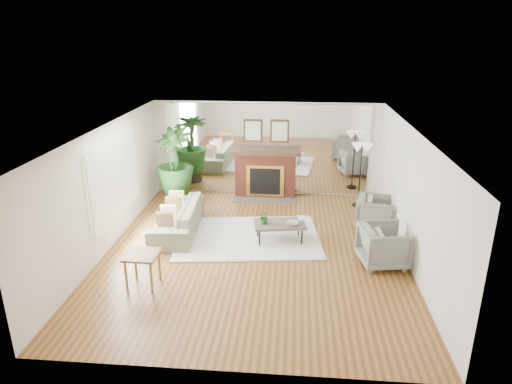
# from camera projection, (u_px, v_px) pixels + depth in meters

# --- Properties ---
(ground) EXTENTS (7.00, 7.00, 0.00)m
(ground) POSITION_uv_depth(u_px,v_px,m) (255.00, 251.00, 9.32)
(ground) COLOR brown
(ground) RESTS_ON ground
(wall_left) EXTENTS (0.02, 7.00, 2.50)m
(wall_left) POSITION_uv_depth(u_px,v_px,m) (106.00, 189.00, 9.14)
(wall_left) COLOR silver
(wall_left) RESTS_ON ground
(wall_right) EXTENTS (0.02, 7.00, 2.50)m
(wall_right) POSITION_uv_depth(u_px,v_px,m) (411.00, 198.00, 8.66)
(wall_right) COLOR silver
(wall_right) RESTS_ON ground
(wall_back) EXTENTS (6.00, 0.02, 2.50)m
(wall_back) POSITION_uv_depth(u_px,v_px,m) (266.00, 149.00, 12.17)
(wall_back) COLOR silver
(wall_back) RESTS_ON ground
(mirror_panel) EXTENTS (5.40, 0.04, 2.40)m
(mirror_panel) POSITION_uv_depth(u_px,v_px,m) (266.00, 149.00, 12.15)
(mirror_panel) COLOR silver
(mirror_panel) RESTS_ON wall_back
(window_panel) EXTENTS (0.04, 2.40, 1.50)m
(window_panel) POSITION_uv_depth(u_px,v_px,m) (115.00, 178.00, 9.48)
(window_panel) COLOR #B2E09E
(window_panel) RESTS_ON wall_left
(fireplace) EXTENTS (1.85, 0.83, 2.05)m
(fireplace) POSITION_uv_depth(u_px,v_px,m) (266.00, 173.00, 12.16)
(fireplace) COLOR maroon
(fireplace) RESTS_ON ground
(area_rug) EXTENTS (3.30, 2.54, 0.03)m
(area_rug) POSITION_uv_depth(u_px,v_px,m) (248.00, 237.00, 9.89)
(area_rug) COLOR silver
(area_rug) RESTS_ON ground
(coffee_table) EXTENTS (1.15, 0.79, 0.43)m
(coffee_table) POSITION_uv_depth(u_px,v_px,m) (280.00, 224.00, 9.61)
(coffee_table) COLOR #5A5247
(coffee_table) RESTS_ON ground
(sofa) EXTENTS (1.00, 2.27, 0.65)m
(sofa) POSITION_uv_depth(u_px,v_px,m) (177.00, 218.00, 10.12)
(sofa) COLOR #6A715A
(sofa) RESTS_ON ground
(armchair_back) EXTENTS (0.94, 0.92, 0.72)m
(armchair_back) POSITION_uv_depth(u_px,v_px,m) (374.00, 212.00, 10.34)
(armchair_back) COLOR gray
(armchair_back) RESTS_ON ground
(armchair_front) EXTENTS (0.99, 0.97, 0.79)m
(armchair_front) POSITION_uv_depth(u_px,v_px,m) (384.00, 246.00, 8.67)
(armchair_front) COLOR gray
(armchair_front) RESTS_ON ground
(side_table) EXTENTS (0.57, 0.57, 0.63)m
(side_table) POSITION_uv_depth(u_px,v_px,m) (142.00, 259.00, 7.87)
(side_table) COLOR olive
(side_table) RESTS_ON ground
(potted_ficus) EXTENTS (1.24, 1.24, 1.99)m
(potted_ficus) POSITION_uv_depth(u_px,v_px,m) (175.00, 164.00, 11.52)
(potted_ficus) COLOR black
(potted_ficus) RESTS_ON ground
(floor_lamp) EXTENTS (0.53, 0.30, 1.63)m
(floor_lamp) POSITION_uv_depth(u_px,v_px,m) (362.00, 153.00, 11.23)
(floor_lamp) COLOR black
(floor_lamp) RESTS_ON ground
(tabletop_plant) EXTENTS (0.29, 0.26, 0.30)m
(tabletop_plant) POSITION_uv_depth(u_px,v_px,m) (265.00, 217.00, 9.50)
(tabletop_plant) COLOR #305F23
(tabletop_plant) RESTS_ON coffee_table
(fruit_bowl) EXTENTS (0.29, 0.29, 0.06)m
(fruit_bowl) POSITION_uv_depth(u_px,v_px,m) (292.00, 223.00, 9.49)
(fruit_bowl) COLOR olive
(fruit_bowl) RESTS_ON coffee_table
(book) EXTENTS (0.22, 0.28, 0.02)m
(book) POSITION_uv_depth(u_px,v_px,m) (298.00, 218.00, 9.81)
(book) COLOR olive
(book) RESTS_ON coffee_table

